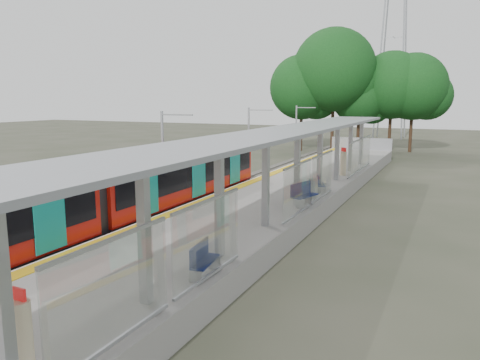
% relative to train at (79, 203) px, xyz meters
% --- Properties ---
extents(trackbed, '(3.00, 70.00, 0.24)m').
position_rel_train_xyz_m(trackbed, '(-0.00, 9.50, -1.93)').
color(trackbed, '#59544C').
rests_on(trackbed, ground).
extents(platform, '(6.00, 50.00, 1.00)m').
position_rel_train_xyz_m(platform, '(4.50, 9.50, -1.55)').
color(platform, gray).
rests_on(platform, ground).
extents(tactile_strip, '(0.60, 50.00, 0.02)m').
position_rel_train_xyz_m(tactile_strip, '(1.95, 9.50, -1.04)').
color(tactile_strip, gold).
rests_on(tactile_strip, platform).
extents(end_fence, '(6.00, 0.10, 1.20)m').
position_rel_train_xyz_m(end_fence, '(4.50, 34.45, -0.45)').
color(end_fence, '#9EA0A5').
rests_on(end_fence, platform).
extents(train, '(2.74, 27.60, 3.62)m').
position_rel_train_xyz_m(train, '(0.00, 0.00, 0.00)').
color(train, black).
rests_on(train, ground).
extents(canopy, '(3.27, 38.00, 3.66)m').
position_rel_train_xyz_m(canopy, '(6.11, 5.68, 2.15)').
color(canopy, '#9EA0A5').
rests_on(canopy, platform).
extents(pylon, '(8.00, 4.00, 38.00)m').
position_rel_train_xyz_m(pylon, '(3.50, 62.50, 16.95)').
color(pylon, '#9EA0A5').
rests_on(pylon, ground).
extents(tree_cluster, '(19.45, 11.73, 14.02)m').
position_rel_train_xyz_m(tree_cluster, '(2.33, 41.40, 5.94)').
color(tree_cluster, '#382316').
rests_on(tree_cluster, ground).
extents(catenary_masts, '(2.08, 48.16, 5.40)m').
position_rel_train_xyz_m(catenary_masts, '(-1.72, 8.50, 0.86)').
color(catenary_masts, '#9EA0A5').
rests_on(catenary_masts, ground).
extents(bench_near, '(0.64, 1.46, 0.96)m').
position_rel_train_xyz_m(bench_near, '(6.87, -2.29, -0.55)').
color(bench_near, '#101C53').
rests_on(bench_near, platform).
extents(bench_mid, '(0.94, 1.73, 1.13)m').
position_rel_train_xyz_m(bench_mid, '(6.80, 7.57, -0.45)').
color(bench_mid, '#101C53').
rests_on(bench_mid, platform).
extents(bench_far, '(0.86, 1.40, 0.92)m').
position_rel_train_xyz_m(bench_far, '(6.56, 11.34, -0.57)').
color(bench_far, '#101C53').
rests_on(bench_far, platform).
extents(info_pillar_near, '(0.38, 0.38, 1.68)m').
position_rel_train_xyz_m(info_pillar_near, '(6.28, -7.99, -0.32)').
color(info_pillar_near, beige).
rests_on(info_pillar_near, platform).
extents(info_pillar_far, '(0.42, 0.42, 1.87)m').
position_rel_train_xyz_m(info_pillar_far, '(6.48, 17.47, -0.24)').
color(info_pillar_far, beige).
rests_on(info_pillar_far, platform).
extents(litter_bin, '(0.67, 0.67, 1.03)m').
position_rel_train_xyz_m(litter_bin, '(6.76, 9.32, -0.54)').
color(litter_bin, '#9EA0A5').
rests_on(litter_bin, platform).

